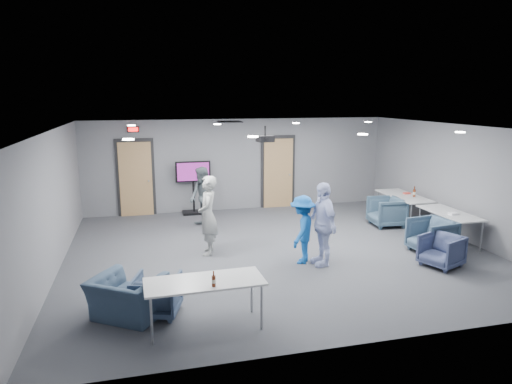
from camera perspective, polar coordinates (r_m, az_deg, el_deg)
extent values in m
plane|color=#3D4046|center=(10.16, 2.71, -7.34)|extent=(9.00, 9.00, 0.00)
plane|color=silver|center=(9.62, 2.87, 8.03)|extent=(9.00, 9.00, 0.00)
cube|color=slate|center=(13.62, -2.12, 3.44)|extent=(9.00, 0.02, 2.70)
cube|color=slate|center=(6.22, 13.66, -7.15)|extent=(9.00, 0.02, 2.70)
cube|color=slate|center=(9.54, -24.04, -1.23)|extent=(0.02, 8.00, 2.70)
cube|color=slate|center=(11.90, 24.00, 1.20)|extent=(0.02, 8.00, 2.70)
cube|color=black|center=(13.34, -14.79, 1.71)|extent=(1.06, 0.06, 2.24)
cube|color=tan|center=(13.31, -14.79, 1.55)|extent=(0.90, 0.05, 2.10)
cylinder|color=#92959A|center=(13.27, -13.27, 1.38)|extent=(0.04, 0.10, 0.04)
cube|color=black|center=(13.93, 2.75, 2.50)|extent=(1.06, 0.06, 2.24)
cube|color=tan|center=(13.90, 2.79, 2.36)|extent=(0.90, 0.05, 2.10)
cylinder|color=#92959A|center=(13.96, 4.23, 2.17)|extent=(0.04, 0.10, 0.04)
cube|color=black|center=(13.15, -15.11, 7.57)|extent=(0.32, 0.06, 0.16)
cube|color=#FF0C0C|center=(13.11, -15.11, 7.56)|extent=(0.26, 0.02, 0.11)
cube|color=black|center=(12.22, -3.30, 8.76)|extent=(0.60, 0.60, 0.03)
cylinder|color=white|center=(7.41, -15.69, 6.35)|extent=(0.18, 0.18, 0.02)
cylinder|color=white|center=(11.00, -15.30, 8.03)|extent=(0.18, 0.18, 0.02)
cylinder|color=white|center=(7.63, -0.39, 6.93)|extent=(0.18, 0.18, 0.02)
cylinder|color=white|center=(11.15, -4.86, 8.44)|extent=(0.18, 0.18, 0.02)
cylinder|color=white|center=(8.33, 13.19, 7.04)|extent=(0.18, 0.18, 0.02)
cylinder|color=white|center=(11.64, 5.01, 8.58)|extent=(0.18, 0.18, 0.02)
cylinder|color=white|center=(9.41, 24.16, 6.84)|extent=(0.18, 0.18, 0.02)
cylinder|color=white|center=(12.44, 13.84, 8.50)|extent=(0.18, 0.18, 0.02)
imported|color=gray|center=(9.78, -6.03, -2.93)|extent=(0.52, 0.69, 1.71)
imported|color=#556066|center=(11.77, -6.72, -0.72)|extent=(0.81, 0.92, 1.59)
imported|color=#C4D0FC|center=(9.22, 8.32, -3.96)|extent=(0.48, 1.02, 1.69)
imported|color=#1A59AC|center=(9.31, 5.81, -4.68)|extent=(0.94, 1.04, 1.40)
imported|color=#3B5266|center=(12.44, 16.00, -2.39)|extent=(0.89, 0.87, 0.76)
imported|color=#3B5066|center=(10.63, 21.08, -5.15)|extent=(0.92, 0.90, 0.75)
imported|color=#3C4669|center=(9.89, 22.16, -6.81)|extent=(0.92, 0.91, 0.65)
imported|color=#394A64|center=(7.42, -12.30, -12.44)|extent=(0.86, 0.87, 0.64)
imported|color=#3A4D64|center=(7.42, -15.79, -12.56)|extent=(1.32, 1.29, 0.65)
cube|color=silver|center=(12.91, 18.02, -0.47)|extent=(0.76, 1.82, 0.03)
cylinder|color=#92959A|center=(13.53, 14.99, -1.32)|extent=(0.04, 0.04, 0.70)
cylinder|color=#92959A|center=(12.15, 18.78, -3.03)|extent=(0.04, 0.04, 0.70)
cylinder|color=#92959A|center=(13.83, 17.16, -1.17)|extent=(0.04, 0.04, 0.70)
cylinder|color=#92959A|center=(12.49, 21.09, -2.81)|extent=(0.04, 0.04, 0.70)
cube|color=silver|center=(11.39, 23.06, -2.43)|extent=(0.69, 1.66, 0.03)
cylinder|color=#92959A|center=(11.92, 19.74, -3.39)|extent=(0.04, 0.04, 0.70)
cylinder|color=#92959A|center=(10.76, 24.17, -5.35)|extent=(0.04, 0.04, 0.70)
cylinder|color=#92959A|center=(12.22, 21.82, -3.18)|extent=(0.04, 0.04, 0.70)
cylinder|color=#92959A|center=(11.09, 26.34, -5.05)|extent=(0.04, 0.04, 0.70)
cube|color=silver|center=(6.76, -6.46, -11.08)|extent=(1.74, 0.76, 0.03)
cylinder|color=#92959A|center=(7.30, -0.55, -12.31)|extent=(0.04, 0.04, 0.70)
cylinder|color=#92959A|center=(7.10, -13.17, -13.39)|extent=(0.04, 0.04, 0.70)
cylinder|color=#92959A|center=(6.82, 0.70, -14.16)|extent=(0.04, 0.04, 0.70)
cylinder|color=#92959A|center=(6.60, -12.93, -15.42)|extent=(0.04, 0.04, 0.70)
cylinder|color=#59220F|center=(6.52, -5.31, -11.03)|extent=(0.06, 0.06, 0.16)
cylinder|color=#59220F|center=(6.48, -5.33, -10.10)|extent=(0.02, 0.02, 0.07)
cylinder|color=beige|center=(6.52, -5.31, -11.03)|extent=(0.06, 0.06, 0.05)
cylinder|color=#59220F|center=(12.77, 19.17, -0.15)|extent=(0.07, 0.07, 0.20)
cylinder|color=#59220F|center=(12.74, 19.21, 0.49)|extent=(0.03, 0.03, 0.09)
cylinder|color=beige|center=(12.77, 19.17, -0.15)|extent=(0.08, 0.08, 0.07)
cube|color=#D84236|center=(13.12, 18.33, -0.14)|extent=(0.19, 0.13, 0.04)
cube|color=white|center=(11.21, 23.46, -2.49)|extent=(0.21, 0.15, 0.05)
cube|color=black|center=(13.42, -7.74, -2.54)|extent=(0.67, 0.48, 0.06)
cylinder|color=black|center=(13.29, -7.81, -0.08)|extent=(0.06, 0.06, 1.14)
cube|color=black|center=(13.17, -7.88, 2.56)|extent=(1.00, 0.07, 0.59)
cube|color=#6E1869|center=(13.12, -7.86, 2.52)|extent=(0.90, 0.01, 0.51)
cylinder|color=black|center=(10.40, 1.15, 7.66)|extent=(0.04, 0.04, 0.22)
cube|color=black|center=(10.42, 1.15, 6.68)|extent=(0.39, 0.35, 0.14)
cylinder|color=black|center=(10.26, 1.39, 6.60)|extent=(0.08, 0.06, 0.08)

